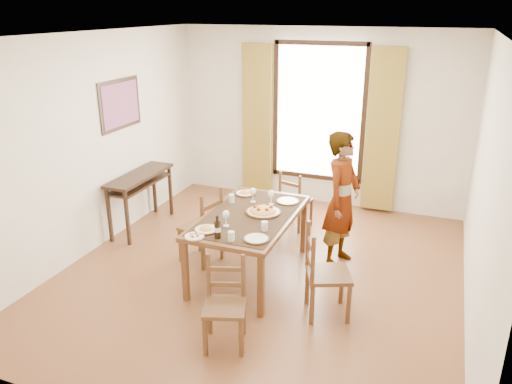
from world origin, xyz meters
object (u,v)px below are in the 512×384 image
(console_table, at_px, (140,182))
(pasta_platter, at_px, (263,209))
(dining_table, at_px, (250,220))
(man, at_px, (342,200))

(console_table, bearing_deg, pasta_platter, -15.92)
(console_table, height_order, pasta_platter, pasta_platter)
(dining_table, bearing_deg, man, 35.88)
(dining_table, relative_size, man, 1.01)
(man, relative_size, pasta_platter, 4.11)
(console_table, bearing_deg, man, -0.20)
(console_table, relative_size, pasta_platter, 3.00)
(dining_table, bearing_deg, pasta_platter, 34.92)
(console_table, height_order, man, man)
(dining_table, xyz_separation_m, pasta_platter, (0.13, 0.09, 0.12))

